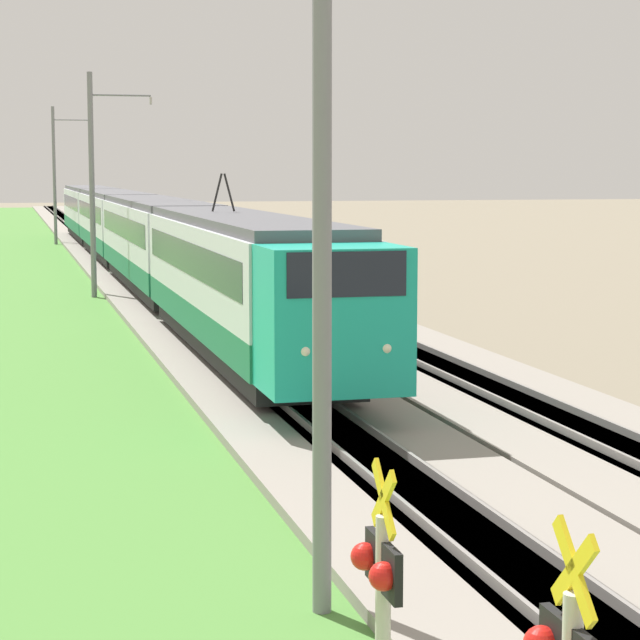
{
  "coord_description": "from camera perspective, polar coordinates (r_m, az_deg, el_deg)",
  "views": [
    {
      "loc": [
        -5.52,
        6.04,
        5.22
      ],
      "look_at": [
        18.31,
        0.0,
        2.25
      ],
      "focal_mm": 70.0,
      "sensor_mm": 36.0,
      "label": 1
    }
  ],
  "objects": [
    {
      "name": "ballast_main",
      "position": [
        56.08,
        -7.98,
        1.62
      ],
      "size": [
        240.0,
        4.4,
        0.3
      ],
      "color": "gray",
      "rests_on": "ground"
    },
    {
      "name": "ballast_adjacent",
      "position": [
        56.75,
        -3.42,
        1.74
      ],
      "size": [
        240.0,
        4.4,
        0.3
      ],
      "color": "gray",
      "rests_on": "ground"
    },
    {
      "name": "track_main",
      "position": [
        56.08,
        -7.98,
        1.63
      ],
      "size": [
        240.0,
        1.57,
        0.45
      ],
      "color": "#4C4238",
      "rests_on": "ground"
    },
    {
      "name": "track_adjacent",
      "position": [
        56.75,
        -3.42,
        1.75
      ],
      "size": [
        240.0,
        1.57,
        0.45
      ],
      "color": "#4C4238",
      "rests_on": "ground"
    },
    {
      "name": "grass_verge",
      "position": [
        55.76,
        -13.7,
        1.37
      ],
      "size": [
        240.0,
        9.84,
        0.12
      ],
      "color": "#4C8438",
      "rests_on": "ground"
    },
    {
      "name": "passenger_train",
      "position": [
        61.58,
        -8.6,
        4.18
      ],
      "size": [
        78.29,
        2.85,
        5.13
      ],
      "rotation": [
        0.0,
        0.0,
        3.14
      ],
      "color": "#19A88E",
      "rests_on": "ground"
    },
    {
      "name": "catenary_mast_near",
      "position": [
        13.99,
        0.31,
        5.34
      ],
      "size": [
        0.22,
        2.56,
        9.39
      ],
      "color": "slate",
      "rests_on": "ground"
    },
    {
      "name": "catenary_mast_mid",
      "position": [
        50.83,
        -10.32,
        6.16
      ],
      "size": [
        0.22,
        2.56,
        9.07
      ],
      "color": "slate",
      "rests_on": "ground"
    },
    {
      "name": "catenary_mast_far",
      "position": [
        87.95,
        -12.02,
        6.52
      ],
      "size": [
        0.22,
        2.56,
        9.53
      ],
      "color": "slate",
      "rests_on": "ground"
    }
  ]
}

